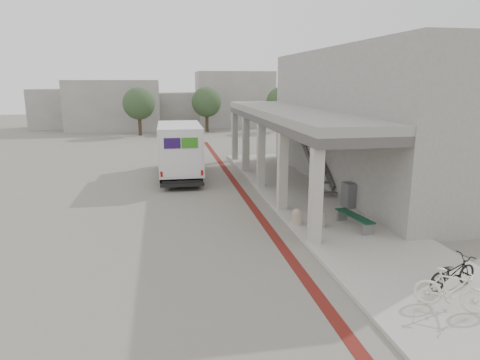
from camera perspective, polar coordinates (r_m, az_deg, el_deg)
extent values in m
plane|color=slate|center=(17.49, -0.64, -4.95)|extent=(120.00, 120.00, 0.00)
cube|color=#5A1712|center=(19.54, 1.26, -2.99)|extent=(0.35, 40.00, 0.01)
cube|color=#A0998F|center=(18.53, 11.67, -3.99)|extent=(4.40, 28.00, 0.12)
cube|color=gray|center=(23.30, 15.67, 7.89)|extent=(4.30, 17.00, 7.00)
cube|color=#4A4746|center=(21.93, 6.72, 7.99)|extent=(3.40, 16.90, 0.35)
cube|color=gray|center=(21.90, 6.75, 8.90)|extent=(3.40, 16.90, 0.35)
cube|color=gray|center=(50.74, -16.42, 9.56)|extent=(10.00, 6.00, 5.50)
cube|color=gray|center=(54.53, -8.51, 9.36)|extent=(8.00, 6.00, 4.00)
cube|color=gray|center=(53.17, -0.79, 10.76)|extent=(9.00, 6.00, 6.50)
cube|color=gray|center=(54.65, -22.40, 8.80)|extent=(7.00, 5.00, 4.50)
cylinder|color=#38281C|center=(44.65, -13.20, 7.33)|extent=(0.36, 0.36, 2.40)
sphere|color=#2D4025|center=(44.51, -13.34, 9.89)|extent=(3.20, 3.20, 3.20)
cylinder|color=#38281C|center=(46.83, -4.43, 7.89)|extent=(0.36, 0.36, 2.40)
sphere|color=#2D4025|center=(46.69, -4.48, 10.33)|extent=(3.20, 3.20, 3.20)
cylinder|color=#38281C|center=(47.35, 5.46, 7.92)|extent=(0.36, 0.36, 2.40)
sphere|color=#2D4025|center=(47.21, 5.52, 10.34)|extent=(3.20, 3.20, 3.20)
cube|color=black|center=(24.92, -7.99, 1.30)|extent=(2.08, 6.70, 0.29)
cube|color=silver|center=(23.81, -8.03, 4.37)|extent=(2.35, 4.99, 2.48)
cube|color=silver|center=(27.09, -8.24, 5.11)|extent=(2.31, 1.84, 2.19)
cube|color=silver|center=(28.20, -8.24, 3.75)|extent=(2.10, 0.60, 0.76)
cube|color=black|center=(27.78, -8.32, 6.39)|extent=(2.10, 0.49, 1.00)
cube|color=black|center=(21.58, -7.70, -0.65)|extent=(2.20, 0.26, 0.17)
cube|color=#25104C|center=(24.41, -10.82, 5.50)|extent=(0.04, 1.34, 0.72)
cube|color=#2E7C1B|center=(22.99, -10.88, 5.04)|extent=(0.04, 1.34, 0.72)
cube|color=#25104C|center=(21.24, -9.04, 4.85)|extent=(0.81, 0.04, 0.52)
cube|color=#2E7C1B|center=(21.26, -6.72, 4.93)|extent=(0.81, 0.04, 0.52)
cylinder|color=black|center=(27.34, -10.25, 2.37)|extent=(0.28, 0.86, 0.86)
cylinder|color=black|center=(27.38, -6.06, 2.52)|extent=(0.28, 0.86, 0.86)
cylinder|color=black|center=(23.04, -10.33, 0.37)|extent=(0.28, 0.86, 0.86)
cylinder|color=black|center=(23.09, -5.36, 0.56)|extent=(0.28, 0.86, 0.86)
cube|color=slate|center=(15.78, 16.69, -6.29)|extent=(0.43, 0.15, 0.42)
cube|color=slate|center=(17.07, 13.43, -4.61)|extent=(0.43, 0.15, 0.42)
cube|color=#123825|center=(16.26, 14.58, -4.71)|extent=(0.44, 1.99, 0.05)
cube|color=#123825|center=(16.35, 15.04, -4.65)|extent=(0.44, 1.99, 0.05)
cube|color=#123825|center=(16.43, 15.49, -4.58)|extent=(0.44, 1.99, 0.05)
cylinder|color=gray|center=(16.37, 7.61, -5.17)|extent=(0.40, 0.40, 0.40)
sphere|color=gray|center=(16.31, 7.63, -4.50)|extent=(0.40, 0.40, 0.40)
cylinder|color=gray|center=(16.26, 10.68, -5.40)|extent=(0.41, 0.41, 0.41)
sphere|color=gray|center=(16.20, 10.71, -4.71)|extent=(0.41, 0.41, 0.41)
cube|color=slate|center=(18.93, 14.35, -1.93)|extent=(0.51, 0.66, 1.05)
imported|color=black|center=(12.67, 26.48, -10.96)|extent=(1.73, 0.99, 0.86)
imported|color=silver|center=(11.53, 26.37, -12.96)|extent=(1.62, 1.34, 1.00)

